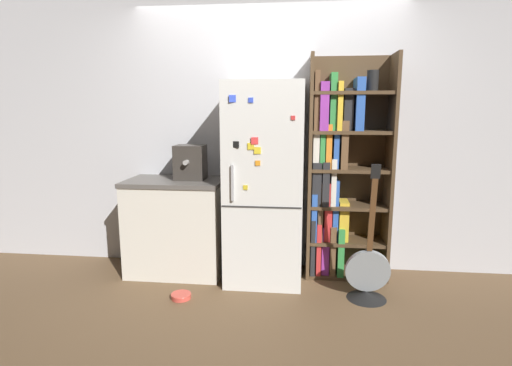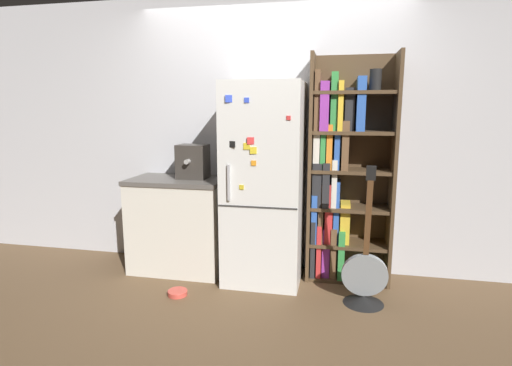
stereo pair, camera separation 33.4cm
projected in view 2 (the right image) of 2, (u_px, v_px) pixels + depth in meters
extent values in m
plane|color=brown|center=(262.00, 283.00, 3.61)|extent=(16.00, 16.00, 0.00)
cube|color=silver|center=(271.00, 135.00, 3.83)|extent=(8.00, 0.05, 2.60)
cube|color=white|center=(264.00, 184.00, 3.57)|extent=(0.68, 0.65, 1.78)
cube|color=#333333|center=(257.00, 207.00, 3.28)|extent=(0.66, 0.01, 0.01)
cube|color=#B2B2B7|center=(229.00, 183.00, 3.28)|extent=(0.02, 0.02, 0.30)
cube|color=yellow|center=(253.00, 151.00, 3.20)|extent=(0.06, 0.01, 0.05)
cube|color=red|center=(251.00, 141.00, 3.19)|extent=(0.06, 0.02, 0.06)
cube|color=blue|center=(229.00, 99.00, 3.17)|extent=(0.06, 0.02, 0.06)
cube|color=yellow|center=(242.00, 187.00, 3.28)|extent=(0.04, 0.01, 0.04)
cube|color=blue|center=(247.00, 100.00, 3.14)|extent=(0.04, 0.01, 0.04)
cube|color=black|center=(232.00, 144.00, 3.23)|extent=(0.05, 0.02, 0.05)
cube|color=yellow|center=(247.00, 146.00, 3.21)|extent=(0.05, 0.01, 0.05)
cube|color=orange|center=(254.00, 163.00, 3.22)|extent=(0.04, 0.01, 0.04)
cube|color=red|center=(289.00, 118.00, 3.10)|extent=(0.03, 0.01, 0.03)
cube|color=#4C3823|center=(311.00, 169.00, 3.61)|extent=(0.03, 0.36, 2.02)
cube|color=#4C3823|center=(393.00, 172.00, 3.47)|extent=(0.03, 0.36, 2.02)
cube|color=#4C3823|center=(350.00, 168.00, 3.70)|extent=(0.74, 0.03, 2.02)
cube|color=#4C3823|center=(346.00, 276.00, 3.72)|extent=(0.68, 0.33, 0.03)
cube|color=#4C3823|center=(348.00, 243.00, 3.66)|extent=(0.68, 0.33, 0.03)
cube|color=#4C3823|center=(349.00, 208.00, 3.60)|extent=(0.68, 0.33, 0.03)
cube|color=#4C3823|center=(351.00, 171.00, 3.54)|extent=(0.68, 0.33, 0.03)
cube|color=#4C3823|center=(353.00, 132.00, 3.48)|extent=(0.68, 0.33, 0.03)
cube|color=#4C3823|center=(354.00, 93.00, 3.42)|extent=(0.68, 0.33, 0.03)
cube|color=#262628|center=(314.00, 246.00, 3.72)|extent=(0.04, 0.30, 0.53)
cube|color=red|center=(319.00, 248.00, 3.73)|extent=(0.04, 0.31, 0.49)
cube|color=purple|center=(326.00, 250.00, 3.71)|extent=(0.07, 0.23, 0.45)
cube|color=brown|center=(334.00, 250.00, 3.69)|extent=(0.05, 0.26, 0.47)
cube|color=#338C3F|center=(341.00, 252.00, 3.68)|extent=(0.06, 0.30, 0.45)
cube|color=#2D59B2|center=(315.00, 216.00, 3.67)|extent=(0.05, 0.30, 0.45)
cube|color=brown|center=(321.00, 211.00, 3.66)|extent=(0.04, 0.28, 0.54)
cube|color=red|center=(329.00, 212.00, 3.64)|extent=(0.07, 0.24, 0.54)
cube|color=#2D59B2|center=(336.00, 211.00, 3.64)|extent=(0.05, 0.25, 0.56)
cube|color=gold|center=(345.00, 222.00, 3.64)|extent=(0.09, 0.23, 0.36)
cube|color=#262628|center=(318.00, 183.00, 3.62)|extent=(0.08, 0.30, 0.39)
cube|color=#262628|center=(326.00, 184.00, 3.59)|extent=(0.06, 0.29, 0.40)
cube|color=silver|center=(334.00, 182.00, 3.58)|extent=(0.05, 0.24, 0.43)
cube|color=silver|center=(317.00, 145.00, 3.57)|extent=(0.05, 0.27, 0.42)
cube|color=#338C3F|center=(323.00, 148.00, 3.56)|extent=(0.04, 0.27, 0.35)
cube|color=orange|center=(330.00, 146.00, 3.54)|extent=(0.05, 0.25, 0.39)
cube|color=#2D59B2|center=(337.00, 148.00, 3.53)|extent=(0.05, 0.25, 0.36)
cube|color=brown|center=(345.00, 145.00, 3.50)|extent=(0.06, 0.27, 0.42)
cube|color=brown|center=(318.00, 101.00, 3.49)|extent=(0.04, 0.28, 0.51)
cube|color=purple|center=(325.00, 106.00, 3.48)|extent=(0.07, 0.31, 0.42)
cube|color=#338C3F|center=(334.00, 102.00, 3.47)|extent=(0.06, 0.26, 0.49)
cube|color=gold|center=(341.00, 106.00, 3.46)|extent=(0.04, 0.27, 0.42)
cube|color=#262628|center=(350.00, 110.00, 3.45)|extent=(0.08, 0.24, 0.36)
cube|color=#2D59B2|center=(361.00, 104.00, 3.42)|extent=(0.07, 0.29, 0.45)
cylinder|color=black|center=(375.00, 80.00, 3.37)|extent=(0.10, 0.10, 0.18)
cube|color=silver|center=(179.00, 226.00, 3.87)|extent=(0.88, 0.55, 0.86)
cube|color=#5B5651|center=(178.00, 180.00, 3.79)|extent=(0.90, 0.57, 0.04)
cube|color=#38332D|center=(193.00, 162.00, 3.76)|extent=(0.27, 0.22, 0.32)
cylinder|color=#A5A39E|center=(187.00, 162.00, 3.62)|extent=(0.04, 0.06, 0.04)
cone|color=black|center=(363.00, 300.00, 3.22)|extent=(0.33, 0.33, 0.06)
cylinder|color=gray|center=(365.00, 275.00, 3.18)|extent=(0.36, 0.09, 0.37)
cube|color=brown|center=(368.00, 218.00, 3.03)|extent=(0.04, 0.10, 0.61)
cube|color=black|center=(371.00, 173.00, 2.92)|extent=(0.07, 0.04, 0.11)
cylinder|color=#D84C3F|center=(178.00, 293.00, 3.37)|extent=(0.16, 0.16, 0.04)
torus|color=#D84C3F|center=(177.00, 291.00, 3.36)|extent=(0.17, 0.17, 0.01)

